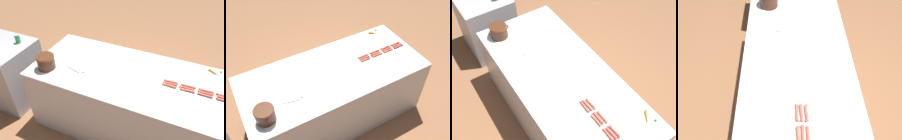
% 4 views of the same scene
% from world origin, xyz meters
% --- Properties ---
extents(ground_plane, '(20.00, 20.00, 0.00)m').
position_xyz_m(ground_plane, '(0.00, 0.00, 0.00)').
color(ground_plane, brown).
extents(griddle_counter, '(1.05, 2.39, 0.92)m').
position_xyz_m(griddle_counter, '(0.00, 0.00, 0.46)').
color(griddle_counter, '#BCBCC1').
rests_on(griddle_counter, ground_plane).
extents(back_cabinet, '(0.73, 0.77, 0.96)m').
position_xyz_m(back_cabinet, '(-0.19, 1.84, 0.48)').
color(back_cabinet, '#A0A0A4').
rests_on(back_cabinet, ground_plane).
extents(hot_dog_0, '(0.03, 0.16, 0.02)m').
position_xyz_m(hot_dog_0, '(-0.03, -1.03, 0.93)').
color(hot_dog_0, '#AF483D').
rests_on(hot_dog_0, griddle_counter).
extents(hot_dog_1, '(0.03, 0.16, 0.02)m').
position_xyz_m(hot_dog_1, '(-0.04, -0.85, 0.93)').
color(hot_dog_1, '#B8513E').
rests_on(hot_dog_1, griddle_counter).
extents(hot_dog_2, '(0.03, 0.16, 0.02)m').
position_xyz_m(hot_dog_2, '(-0.03, -0.66, 0.93)').
color(hot_dog_2, '#B2543A').
rests_on(hot_dog_2, griddle_counter).
extents(hot_dog_3, '(0.03, 0.16, 0.02)m').
position_xyz_m(hot_dog_3, '(-0.04, -0.47, 0.93)').
color(hot_dog_3, '#B5513A').
rests_on(hot_dog_3, griddle_counter).
extents(hot_dog_5, '(0.03, 0.16, 0.02)m').
position_xyz_m(hot_dog_5, '(0.00, -0.85, 0.93)').
color(hot_dog_5, '#B0493C').
rests_on(hot_dog_5, griddle_counter).
extents(hot_dog_6, '(0.03, 0.16, 0.02)m').
position_xyz_m(hot_dog_6, '(0.00, -0.66, 0.93)').
color(hot_dog_6, '#B94A3B').
rests_on(hot_dog_6, griddle_counter).
extents(hot_dog_7, '(0.03, 0.16, 0.02)m').
position_xyz_m(hot_dog_7, '(0.00, -0.48, 0.93)').
color(hot_dog_7, '#B14D40').
rests_on(hot_dog_7, griddle_counter).
extents(hot_dog_8, '(0.03, 0.16, 0.02)m').
position_xyz_m(hot_dog_8, '(0.04, -1.03, 0.93)').
color(hot_dog_8, '#B84C3A').
rests_on(hot_dog_8, griddle_counter).
extents(hot_dog_9, '(0.03, 0.16, 0.02)m').
position_xyz_m(hot_dog_9, '(0.04, -0.85, 0.93)').
color(hot_dog_9, '#B04939').
rests_on(hot_dog_9, griddle_counter).
extents(hot_dog_10, '(0.03, 0.16, 0.02)m').
position_xyz_m(hot_dog_10, '(0.04, -0.67, 0.93)').
color(hot_dog_10, '#B24E39').
rests_on(hot_dog_10, griddle_counter).
extents(hot_dog_11, '(0.03, 0.16, 0.02)m').
position_xyz_m(hot_dog_11, '(0.04, -0.48, 0.93)').
color(hot_dog_11, '#B9503B').
rests_on(hot_dog_11, griddle_counter).
extents(bean_pot, '(0.27, 0.22, 0.17)m').
position_xyz_m(bean_pot, '(-0.30, 0.96, 1.01)').
color(bean_pot, '#472616').
rests_on(bean_pot, griddle_counter).
extents(serving_spoon, '(0.10, 0.27, 0.02)m').
position_xyz_m(serving_spoon, '(-0.19, 0.56, 0.92)').
color(serving_spoon, '#B7B7BC').
rests_on(serving_spoon, griddle_counter).
extents(carrot, '(0.13, 0.16, 0.03)m').
position_xyz_m(carrot, '(0.40, -0.92, 0.93)').
color(carrot, orange).
rests_on(carrot, griddle_counter).
extents(soda_can, '(0.07, 0.07, 0.12)m').
position_xyz_m(soda_can, '(-0.03, 1.64, 1.02)').
color(soda_can, '#1E8C38').
rests_on(soda_can, back_cabinet).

